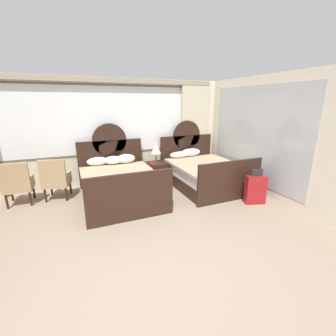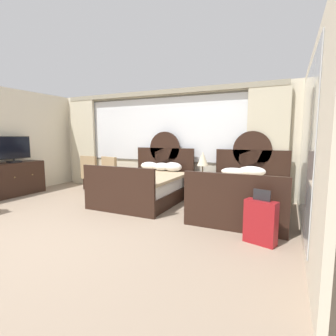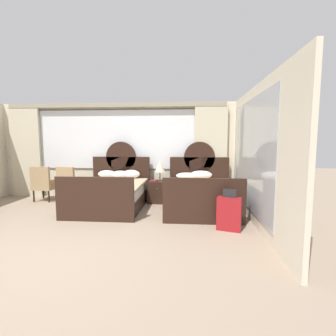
{
  "view_description": "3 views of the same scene",
  "coord_description": "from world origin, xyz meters",
  "px_view_note": "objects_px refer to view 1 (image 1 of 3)",
  "views": [
    {
      "loc": [
        -0.7,
        -2.34,
        2.12
      ],
      "look_at": [
        1.05,
        1.77,
        0.82
      ],
      "focal_mm": 24.4,
      "sensor_mm": 36.0,
      "label": 1
    },
    {
      "loc": [
        3.09,
        -2.52,
        1.49
      ],
      "look_at": [
        1.09,
        1.75,
        0.9
      ],
      "focal_mm": 27.32,
      "sensor_mm": 36.0,
      "label": 2
    },
    {
      "loc": [
        2.04,
        -3.39,
        1.64
      ],
      "look_at": [
        1.63,
        1.8,
        1.07
      ],
      "focal_mm": 26.77,
      "sensor_mm": 36.0,
      "label": 3
    }
  ],
  "objects_px": {
    "bed_near_window": "(119,183)",
    "armchair_by_window_left": "(56,178)",
    "bed_near_mirror": "(203,172)",
    "nightstand_between_beds": "(156,173)",
    "book_on_nightstand": "(153,164)",
    "armchair_by_window_centre": "(17,183)",
    "suitcase_on_floor": "(255,190)",
    "table_lamp_on_nightstand": "(156,148)"
  },
  "relations": [
    {
      "from": "armchair_by_window_centre",
      "to": "suitcase_on_floor",
      "type": "bearing_deg",
      "value": -22.08
    },
    {
      "from": "bed_near_mirror",
      "to": "nightstand_between_beds",
      "type": "relative_size",
      "value": 3.74
    },
    {
      "from": "nightstand_between_beds",
      "to": "armchair_by_window_centre",
      "type": "xyz_separation_m",
      "value": [
        -3.11,
        -0.12,
        0.21
      ]
    },
    {
      "from": "bed_near_window",
      "to": "nightstand_between_beds",
      "type": "distance_m",
      "value": 1.25
    },
    {
      "from": "bed_near_window",
      "to": "suitcase_on_floor",
      "type": "relative_size",
      "value": 2.79
    },
    {
      "from": "bed_near_window",
      "to": "armchair_by_window_centre",
      "type": "xyz_separation_m",
      "value": [
        -2.02,
        0.49,
        0.14
      ]
    },
    {
      "from": "armchair_by_window_centre",
      "to": "suitcase_on_floor",
      "type": "distance_m",
      "value": 5.02
    },
    {
      "from": "nightstand_between_beds",
      "to": "armchair_by_window_left",
      "type": "relative_size",
      "value": 0.6
    },
    {
      "from": "bed_near_window",
      "to": "armchair_by_window_left",
      "type": "height_order",
      "value": "bed_near_window"
    },
    {
      "from": "table_lamp_on_nightstand",
      "to": "armchair_by_window_left",
      "type": "bearing_deg",
      "value": -175.54
    },
    {
      "from": "nightstand_between_beds",
      "to": "book_on_nightstand",
      "type": "relative_size",
      "value": 2.2
    },
    {
      "from": "bed_near_mirror",
      "to": "book_on_nightstand",
      "type": "xyz_separation_m",
      "value": [
        -1.19,
        0.52,
        0.23
      ]
    },
    {
      "from": "armchair_by_window_left",
      "to": "armchair_by_window_centre",
      "type": "distance_m",
      "value": 0.72
    },
    {
      "from": "book_on_nightstand",
      "to": "armchair_by_window_centre",
      "type": "bearing_deg",
      "value": -179.61
    },
    {
      "from": "bed_near_window",
      "to": "nightstand_between_beds",
      "type": "bearing_deg",
      "value": 29.18
    },
    {
      "from": "armchair_by_window_left",
      "to": "suitcase_on_floor",
      "type": "bearing_deg",
      "value": -25.67
    },
    {
      "from": "table_lamp_on_nightstand",
      "to": "suitcase_on_floor",
      "type": "xyz_separation_m",
      "value": [
        1.5,
        -2.08,
        -0.65
      ]
    },
    {
      "from": "table_lamp_on_nightstand",
      "to": "book_on_nightstand",
      "type": "bearing_deg",
      "value": -129.0
    },
    {
      "from": "book_on_nightstand",
      "to": "bed_near_mirror",
      "type": "bearing_deg",
      "value": -23.42
    },
    {
      "from": "book_on_nightstand",
      "to": "armchair_by_window_centre",
      "type": "height_order",
      "value": "armchair_by_window_centre"
    },
    {
      "from": "table_lamp_on_nightstand",
      "to": "book_on_nightstand",
      "type": "height_order",
      "value": "table_lamp_on_nightstand"
    },
    {
      "from": "bed_near_window",
      "to": "table_lamp_on_nightstand",
      "type": "height_order",
      "value": "bed_near_window"
    },
    {
      "from": "bed_near_window",
      "to": "book_on_nightstand",
      "type": "relative_size",
      "value": 8.22
    },
    {
      "from": "bed_near_window",
      "to": "table_lamp_on_nightstand",
      "type": "relative_size",
      "value": 3.82
    },
    {
      "from": "bed_near_window",
      "to": "armchair_by_window_centre",
      "type": "relative_size",
      "value": 2.25
    },
    {
      "from": "armchair_by_window_left",
      "to": "suitcase_on_floor",
      "type": "relative_size",
      "value": 1.24
    },
    {
      "from": "nightstand_between_beds",
      "to": "suitcase_on_floor",
      "type": "distance_m",
      "value": 2.53
    },
    {
      "from": "suitcase_on_floor",
      "to": "bed_near_window",
      "type": "bearing_deg",
      "value": 151.97
    },
    {
      "from": "bed_near_window",
      "to": "bed_near_mirror",
      "type": "relative_size",
      "value": 1.0
    },
    {
      "from": "table_lamp_on_nightstand",
      "to": "armchair_by_window_left",
      "type": "relative_size",
      "value": 0.59
    },
    {
      "from": "book_on_nightstand",
      "to": "armchair_by_window_centre",
      "type": "relative_size",
      "value": 0.27
    },
    {
      "from": "book_on_nightstand",
      "to": "suitcase_on_floor",
      "type": "height_order",
      "value": "suitcase_on_floor"
    },
    {
      "from": "bed_near_mirror",
      "to": "suitcase_on_floor",
      "type": "xyz_separation_m",
      "value": [
        0.44,
        -1.39,
        -0.04
      ]
    },
    {
      "from": "armchair_by_window_left",
      "to": "nightstand_between_beds",
      "type": "bearing_deg",
      "value": 2.91
    },
    {
      "from": "bed_near_window",
      "to": "armchair_by_window_left",
      "type": "distance_m",
      "value": 1.39
    },
    {
      "from": "bed_near_mirror",
      "to": "armchair_by_window_left",
      "type": "bearing_deg",
      "value": 171.88
    },
    {
      "from": "bed_near_mirror",
      "to": "suitcase_on_floor",
      "type": "relative_size",
      "value": 2.79
    },
    {
      "from": "bed_near_window",
      "to": "book_on_nightstand",
      "type": "height_order",
      "value": "bed_near_window"
    },
    {
      "from": "bed_near_window",
      "to": "armchair_by_window_left",
      "type": "bearing_deg",
      "value": 159.39
    },
    {
      "from": "book_on_nightstand",
      "to": "suitcase_on_floor",
      "type": "xyz_separation_m",
      "value": [
        1.63,
        -1.91,
        -0.28
      ]
    },
    {
      "from": "nightstand_between_beds",
      "to": "bed_near_window",
      "type": "bearing_deg",
      "value": -150.82
    },
    {
      "from": "book_on_nightstand",
      "to": "suitcase_on_floor",
      "type": "relative_size",
      "value": 0.34
    }
  ]
}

